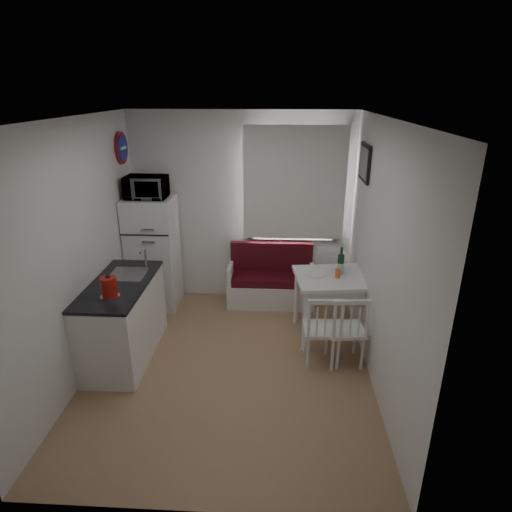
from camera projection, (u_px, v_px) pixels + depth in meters
The scene contains 22 objects.
floor at pixel (230, 365), 4.71m from camera, with size 3.00×3.50×0.02m, color #A28156.
ceiling at pixel (223, 118), 3.75m from camera, with size 3.00×3.50×0.02m, color white.
wall_back at pixel (242, 209), 5.86m from camera, with size 3.00×0.02×2.60m, color white.
wall_front at pixel (193, 361), 2.60m from camera, with size 3.00×0.02×2.60m, color white.
wall_left at pixel (79, 253), 4.31m from camera, with size 0.02×3.50×2.60m, color white.
wall_right at pixel (380, 259), 4.15m from camera, with size 0.02×3.50×2.60m, color white.
window at pixel (294, 187), 5.67m from camera, with size 1.22×0.06×1.47m, color white.
curtain at pixel (294, 184), 5.59m from camera, with size 1.35×0.02×1.50m, color white.
kitchen_counter at pixel (123, 319), 4.75m from camera, with size 0.62×1.32×1.16m.
wall_sign at pixel (122, 148), 5.34m from camera, with size 0.40×0.40×0.03m, color #192296.
picture_frame at pixel (365, 163), 4.90m from camera, with size 0.04×0.52×0.42m, color black.
bench at pixel (271, 285), 5.98m from camera, with size 1.20×0.46×0.86m.
dining_table at pixel (340, 283), 5.06m from camera, with size 1.14×0.87×0.79m.
chair_left at pixel (323, 324), 4.52m from camera, with size 0.41×0.39×0.45m.
chair_right at pixel (347, 324), 4.51m from camera, with size 0.44×0.42×0.46m.
fridge at pixel (154, 253), 5.79m from camera, with size 0.61×0.61×1.54m, color white.
microwave at pixel (146, 187), 5.41m from camera, with size 0.51×0.35×0.28m, color white.
kettle at pixel (109, 287), 4.20m from camera, with size 0.19×0.19×0.25m, color #A2160D.
wine_bottle at pixel (341, 260), 5.06m from camera, with size 0.08×0.08×0.32m, color #123920, non-canonical shape.
drinking_glass_orange at pixel (338, 273), 4.96m from camera, with size 0.06×0.06×0.10m, color orange.
drinking_glass_blue at pixel (341, 270), 5.05m from camera, with size 0.06×0.06×0.11m, color #8DCFF0.
plate at pixel (315, 274), 5.05m from camera, with size 0.24×0.24×0.02m, color white.
Camera 1 is at (0.50, -3.92, 2.85)m, focal length 30.00 mm.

